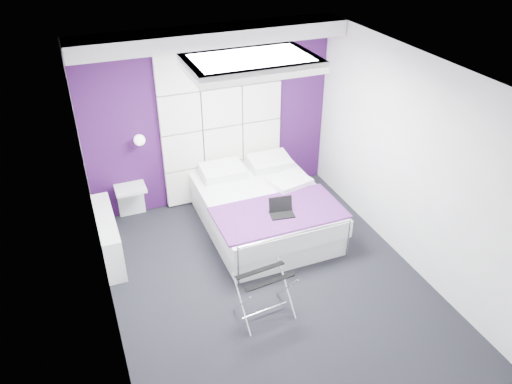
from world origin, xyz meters
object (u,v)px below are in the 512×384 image
radiator (109,236)px  laptop (281,210)px  bed (264,209)px  luggage_rack (265,295)px  wall_lamp (139,139)px  nightstand (130,189)px

radiator → laptop: (2.09, -0.69, 0.31)m
bed → laptop: (0.01, -0.53, 0.32)m
radiator → luggage_rack: bearing=-50.0°
luggage_rack → laptop: (0.65, 1.03, 0.33)m
bed → wall_lamp: bearing=147.6°
bed → laptop: bearing=-89.3°
bed → nightstand: (-1.65, 0.87, 0.22)m
nightstand → laptop: size_ratio=1.40×
wall_lamp → nightstand: bearing=-169.4°
radiator → wall_lamp: bearing=49.9°
wall_lamp → luggage_rack: (0.80, -2.48, -0.93)m
luggage_rack → laptop: size_ratio=1.94×
wall_lamp → radiator: wall_lamp is taller
laptop → wall_lamp: bearing=143.8°
bed → nightstand: 1.88m
radiator → bed: bed is taller
bed → luggage_rack: 1.69m
laptop → luggage_rack: bearing=-113.3°
wall_lamp → radiator: (-0.64, -0.76, -0.92)m
radiator → laptop: laptop is taller
bed → laptop: laptop is taller
nightstand → laptop: (1.66, -1.41, 0.10)m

